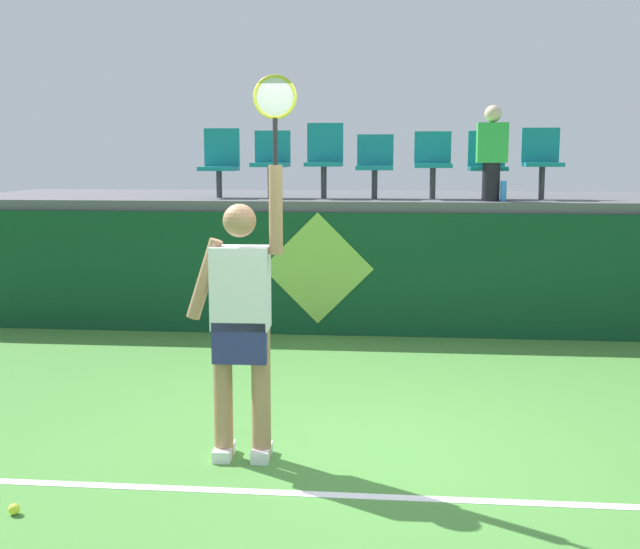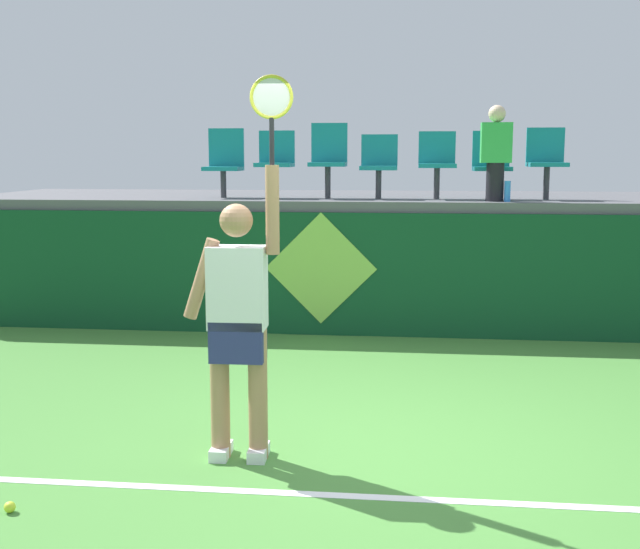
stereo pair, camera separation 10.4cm
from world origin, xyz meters
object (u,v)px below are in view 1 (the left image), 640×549
Objects in this scene: stadium_chair_6 at (542,159)px; spectator_0 at (492,151)px; stadium_chair_5 at (487,162)px; stadium_chair_1 at (271,160)px; stadium_chair_2 at (324,157)px; stadium_chair_4 at (433,160)px; stadium_chair_0 at (220,161)px; water_bottle at (503,191)px; stadium_chair_3 at (375,163)px; tennis_player at (242,317)px; tennis_ball at (14,509)px.

spectator_0 is (-0.63, -0.46, 0.08)m from stadium_chair_6.
stadium_chair_6 is (0.63, -0.00, 0.04)m from stadium_chair_5.
stadium_chair_1 is 2.59m from stadium_chair_5.
stadium_chair_2 is at bearing 166.49° from spectator_0.
stadium_chair_6 is at bearing 0.12° from stadium_chair_4.
stadium_chair_0 is at bearing 179.78° from stadium_chair_4.
stadium_chair_3 reaches higher than water_bottle.
stadium_chair_4 is at bearing -0.02° from stadium_chair_1.
stadium_chair_0 reaches higher than water_bottle.
stadium_chair_6 reaches higher than water_bottle.
stadium_chair_2 is at bearing 179.10° from stadium_chair_3.
stadium_chair_1 is at bearing 169.98° from spectator_0.
stadium_chair_5 is at bearing 90.00° from spectator_0.
stadium_chair_6 is at bearing 46.91° from water_bottle.
stadium_chair_1 reaches higher than stadium_chair_4.
stadium_chair_3 is (1.26, -0.00, -0.04)m from stadium_chair_1.
tennis_player is at bearing -114.18° from stadium_chair_5.
tennis_ball is at bearing -124.50° from stadium_chair_6.
stadium_chair_0 is at bearing 179.89° from stadium_chair_6.
stadium_chair_3 is at bearing 71.38° from tennis_ball.
tennis_ball is 5.96m from stadium_chair_1.
stadium_chair_2 is 2.57m from stadium_chair_6.
stadium_chair_2 is (1.28, -0.00, 0.05)m from stadium_chair_0.
tennis_player reaches higher than stadium_chair_3.
stadium_chair_4 reaches higher than water_bottle.
tennis_player is 4.74m from stadium_chair_1.
stadium_chair_5 reaches higher than stadium_chair_3.
stadium_chair_4 is (1.95, -0.00, -0.01)m from stadium_chair_1.
stadium_chair_6 is at bearing 55.50° from tennis_ball.
tennis_ball is at bearing -122.05° from spectator_0.
stadium_chair_3 is (0.61, -0.01, -0.07)m from stadium_chair_2.
spectator_0 is (2.59, -0.46, 0.10)m from stadium_chair_1.
stadium_chair_2 reaches higher than stadium_chair_5.
stadium_chair_3 reaches higher than tennis_ball.
stadium_chair_2 is (1.27, 5.60, 1.99)m from tennis_ball.
stadium_chair_6 reaches higher than stadium_chair_5.
stadium_chair_2 is 2.00m from spectator_0.
tennis_ball is at bearing -89.88° from stadium_chair_0.
stadium_chair_1 is 0.76× the size of spectator_0.
stadium_chair_2 is at bearing 179.85° from stadium_chair_6.
stadium_chair_1 is 2.63m from spectator_0.
stadium_chair_4 is (2.58, 5.60, 1.95)m from tennis_ball.
water_bottle is 1.59m from stadium_chair_3.
stadium_chair_6 is (0.50, 0.53, 0.36)m from water_bottle.
spectator_0 is at bearing -8.24° from stadium_chair_0.
stadium_chair_3 is 1.96m from stadium_chair_6.
stadium_chair_2 is at bearing 179.87° from stadium_chair_5.
stadium_chair_2 is at bearing -0.02° from stadium_chair_0.
stadium_chair_6 reaches higher than tennis_ball.
stadium_chair_4 is (0.69, 0.00, 0.03)m from stadium_chair_3.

